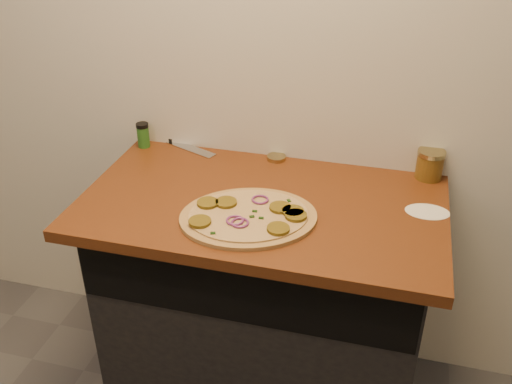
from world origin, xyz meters
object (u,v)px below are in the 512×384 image
(chefs_knife, at_px, (175,142))
(spice_shaker, at_px, (143,135))
(pizza, at_px, (249,216))
(salsa_jar, at_px, (430,164))

(chefs_knife, distance_m, spice_shaker, 0.13)
(pizza, relative_size, salsa_jar, 5.19)
(chefs_knife, bearing_deg, spice_shaker, -153.17)
(pizza, relative_size, spice_shaker, 5.60)
(pizza, xyz_separation_m, salsa_jar, (0.54, 0.42, 0.04))
(chefs_knife, xyz_separation_m, salsa_jar, (0.97, -0.03, 0.05))
(pizza, height_order, spice_shaker, spice_shaker)
(chefs_knife, height_order, spice_shaker, spice_shaker)
(pizza, bearing_deg, chefs_knife, 133.28)
(chefs_knife, relative_size, spice_shaker, 3.30)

